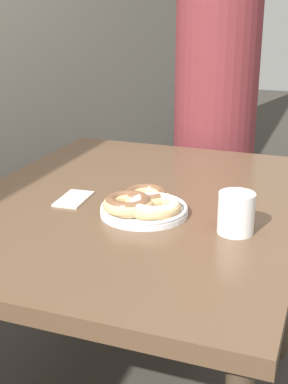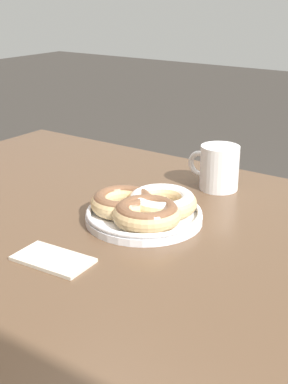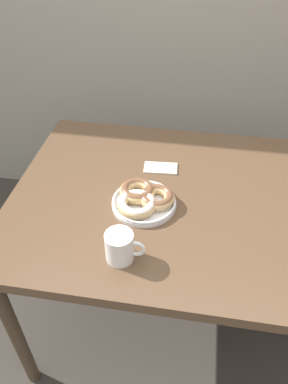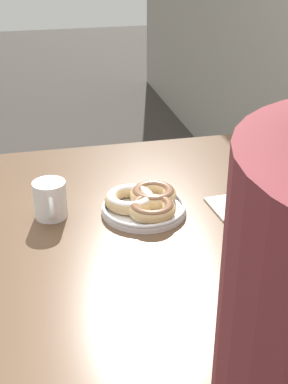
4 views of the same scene
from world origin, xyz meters
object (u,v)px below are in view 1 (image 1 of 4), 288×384
Objects in this scene: donut_plate at (143,204)px; person_figure at (215,125)px; coffee_mug at (236,212)px; dining_table at (135,225)px; napkin at (74,199)px.

person_figure is (0.91, 0.03, 0.01)m from donut_plate.
person_figure is at bearing 15.92° from coffee_mug.
dining_table is 0.83m from person_figure.
dining_table is at bearing 67.59° from coffee_mug.
person_figure is at bearing -2.20° from dining_table.
coffee_mug reaches higher than napkin.
donut_plate reaches higher than dining_table.
coffee_mug reaches higher than dining_table.
person_figure reaches higher than napkin.
donut_plate is 2.00× the size of coffee_mug.
coffee_mug is (-0.12, -0.30, 0.13)m from dining_table.
napkin reaches higher than dining_table.
coffee_mug is 0.46m from napkin.
donut_plate is at bearing 83.26° from coffee_mug.
dining_table is 9.53× the size of coffee_mug.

